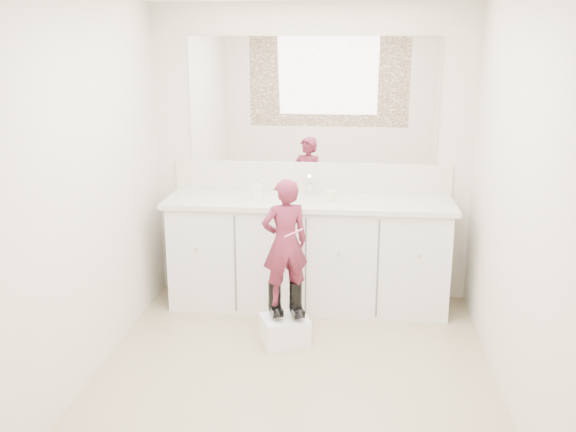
# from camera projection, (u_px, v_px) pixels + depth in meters

# --- Properties ---
(floor) EXTENTS (3.00, 3.00, 0.00)m
(floor) POSITION_uv_depth(u_px,v_px,m) (293.00, 378.00, 4.14)
(floor) COLOR #8C7C5B
(floor) RESTS_ON ground
(wall_back) EXTENTS (2.60, 0.00, 2.60)m
(wall_back) POSITION_uv_depth(u_px,v_px,m) (312.00, 155.00, 5.26)
(wall_back) COLOR beige
(wall_back) RESTS_ON floor
(wall_front) EXTENTS (2.60, 0.00, 2.60)m
(wall_front) POSITION_uv_depth(u_px,v_px,m) (254.00, 293.00, 2.38)
(wall_front) COLOR beige
(wall_front) RESTS_ON floor
(wall_left) EXTENTS (0.00, 3.00, 3.00)m
(wall_left) POSITION_uv_depth(u_px,v_px,m) (84.00, 193.00, 3.95)
(wall_left) COLOR beige
(wall_left) RESTS_ON floor
(wall_right) EXTENTS (0.00, 3.00, 3.00)m
(wall_right) POSITION_uv_depth(u_px,v_px,m) (519.00, 204.00, 3.68)
(wall_right) COLOR beige
(wall_right) RESTS_ON floor
(vanity_cabinet) EXTENTS (2.20, 0.55, 0.85)m
(vanity_cabinet) POSITION_uv_depth(u_px,v_px,m) (308.00, 255.00, 5.20)
(vanity_cabinet) COLOR silver
(vanity_cabinet) RESTS_ON floor
(countertop) EXTENTS (2.28, 0.58, 0.04)m
(countertop) POSITION_uv_depth(u_px,v_px,m) (309.00, 202.00, 5.07)
(countertop) COLOR beige
(countertop) RESTS_ON vanity_cabinet
(backsplash) EXTENTS (2.28, 0.03, 0.25)m
(backsplash) POSITION_uv_depth(u_px,v_px,m) (311.00, 177.00, 5.29)
(backsplash) COLOR beige
(backsplash) RESTS_ON countertop
(mirror) EXTENTS (2.00, 0.02, 1.00)m
(mirror) POSITION_uv_depth(u_px,v_px,m) (312.00, 101.00, 5.13)
(mirror) COLOR white
(mirror) RESTS_ON wall_back
(dot_panel) EXTENTS (2.00, 0.01, 1.20)m
(dot_panel) POSITION_uv_depth(u_px,v_px,m) (253.00, 174.00, 2.27)
(dot_panel) COLOR #472819
(dot_panel) RESTS_ON wall_front
(faucet) EXTENTS (0.08, 0.08, 0.10)m
(faucet) POSITION_uv_depth(u_px,v_px,m) (310.00, 189.00, 5.20)
(faucet) COLOR silver
(faucet) RESTS_ON countertop
(cup) EXTENTS (0.12, 0.12, 0.08)m
(cup) POSITION_uv_depth(u_px,v_px,m) (330.00, 196.00, 5.02)
(cup) COLOR #F2EAC1
(cup) RESTS_ON countertop
(soap_bottle) EXTENTS (0.08, 0.09, 0.18)m
(soap_bottle) POSITION_uv_depth(u_px,v_px,m) (258.00, 188.00, 5.05)
(soap_bottle) COLOR silver
(soap_bottle) RESTS_ON countertop
(step_stool) EXTENTS (0.39, 0.36, 0.20)m
(step_stool) POSITION_uv_depth(u_px,v_px,m) (285.00, 330.00, 4.59)
(step_stool) COLOR white
(step_stool) RESTS_ON floor
(boot_left) EXTENTS (0.16, 0.20, 0.26)m
(boot_left) POSITION_uv_depth(u_px,v_px,m) (275.00, 299.00, 4.56)
(boot_left) COLOR black
(boot_left) RESTS_ON step_stool
(boot_right) EXTENTS (0.16, 0.20, 0.26)m
(boot_right) POSITION_uv_depth(u_px,v_px,m) (296.00, 299.00, 4.54)
(boot_right) COLOR black
(boot_right) RESTS_ON step_stool
(toddler) EXTENTS (0.39, 0.32, 0.91)m
(toddler) POSITION_uv_depth(u_px,v_px,m) (285.00, 243.00, 4.44)
(toddler) COLOR #9F3153
(toddler) RESTS_ON step_stool
(toothbrush) EXTENTS (0.13, 0.06, 0.06)m
(toothbrush) POSITION_uv_depth(u_px,v_px,m) (294.00, 233.00, 4.33)
(toothbrush) COLOR pink
(toothbrush) RESTS_ON toddler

